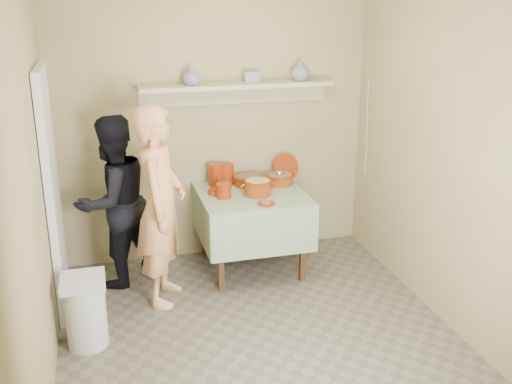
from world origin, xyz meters
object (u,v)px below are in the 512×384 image
object	(u,v)px
trash_bin	(86,311)
cazuela_rice	(258,186)
person_helper	(114,202)
serving_table	(252,205)
person_cook	(161,206)

from	to	relation	value
trash_bin	cazuela_rice	bearing A→B (deg)	29.43
cazuela_rice	trash_bin	world-z (taller)	cazuela_rice
person_helper	serving_table	bearing A→B (deg)	143.38
serving_table	person_helper	bearing A→B (deg)	178.07
person_cook	trash_bin	world-z (taller)	person_cook
serving_table	trash_bin	xyz separation A→B (m)	(-1.52, -0.96, -0.36)
trash_bin	person_cook	bearing A→B (deg)	41.38
cazuela_rice	trash_bin	distance (m)	1.87
person_cook	person_helper	distance (m)	0.57
serving_table	trash_bin	bearing A→B (deg)	-147.75
serving_table	person_cook	bearing A→B (deg)	-155.96
person_cook	cazuela_rice	size ratio (longest dim) A/B	5.13
cazuela_rice	trash_bin	bearing A→B (deg)	-150.57
person_helper	cazuela_rice	bearing A→B (deg)	139.80
cazuela_rice	serving_table	bearing A→B (deg)	113.50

